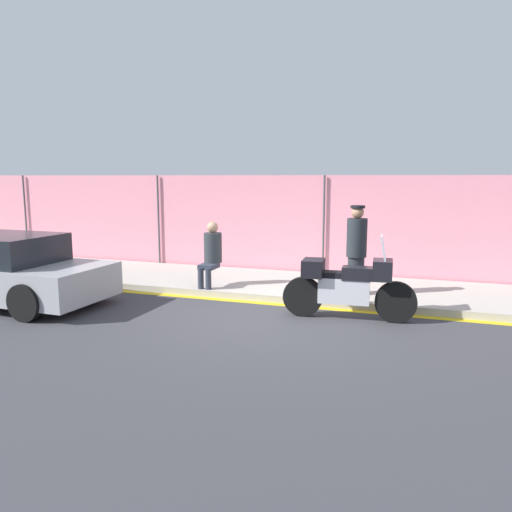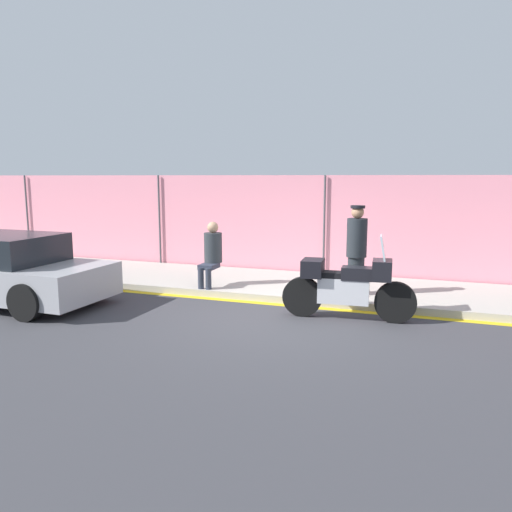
% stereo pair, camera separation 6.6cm
% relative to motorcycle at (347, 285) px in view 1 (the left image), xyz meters
% --- Properties ---
extents(ground_plane, '(120.00, 120.00, 0.00)m').
position_rel_motorcycle_xyz_m(ground_plane, '(-1.09, -0.36, -0.60)').
color(ground_plane, '#38383D').
extents(sidewalk, '(33.31, 2.67, 0.14)m').
position_rel_motorcycle_xyz_m(sidewalk, '(-1.09, 1.97, -0.53)').
color(sidewalk, '#ADA89E').
rests_on(sidewalk, ground_plane).
extents(curb_paint_stripe, '(33.31, 0.18, 0.01)m').
position_rel_motorcycle_xyz_m(curb_paint_stripe, '(-1.09, 0.55, -0.60)').
color(curb_paint_stripe, gold).
rests_on(curb_paint_stripe, ground_plane).
extents(storefront_fence, '(31.64, 0.17, 2.49)m').
position_rel_motorcycle_xyz_m(storefront_fence, '(-1.09, 3.40, 0.65)').
color(storefront_fence, pink).
rests_on(storefront_fence, ground_plane).
extents(motorcycle, '(2.30, 0.61, 1.49)m').
position_rel_motorcycle_xyz_m(motorcycle, '(0.00, 0.00, 0.00)').
color(motorcycle, black).
rests_on(motorcycle, ground_plane).
extents(officer_standing, '(0.39, 0.39, 1.76)m').
position_rel_motorcycle_xyz_m(officer_standing, '(-0.04, 1.32, 0.44)').
color(officer_standing, '#1E2328').
rests_on(officer_standing, sidewalk).
extents(person_seated_on_curb, '(0.38, 0.70, 1.37)m').
position_rel_motorcycle_xyz_m(person_seated_on_curb, '(-3.06, 1.13, 0.30)').
color(person_seated_on_curb, '#2D3342').
rests_on(person_seated_on_curb, sidewalk).
extents(parked_car_right_down_street, '(3.98, 1.96, 1.35)m').
position_rel_motorcycle_xyz_m(parked_car_right_down_street, '(-6.44, -1.06, 0.05)').
color(parked_car_right_down_street, '#9E9EA3').
rests_on(parked_car_right_down_street, ground_plane).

